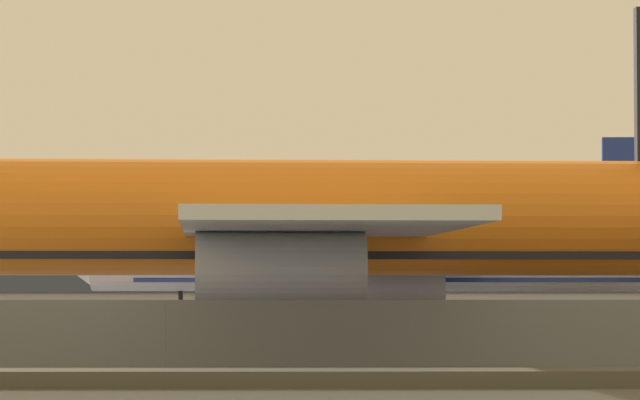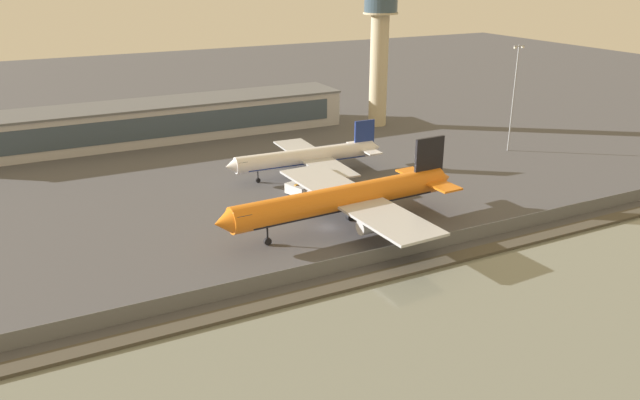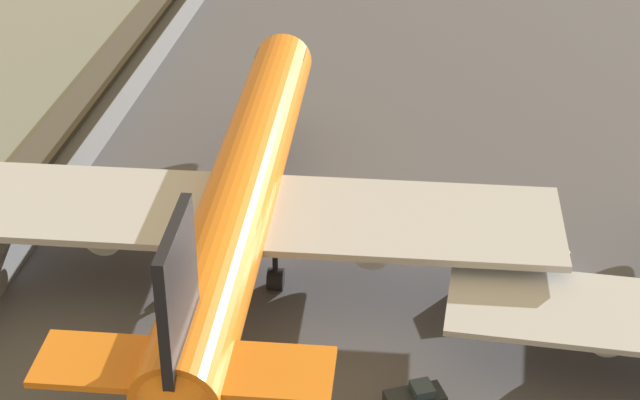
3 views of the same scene
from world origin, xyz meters
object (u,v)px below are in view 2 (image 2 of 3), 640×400
(ops_van, at_px, (297,190))
(cargo_jet_orange, at_px, (347,199))
(control_tower, at_px, (379,48))
(apron_light_mast_apron_west, at_px, (514,94))
(passenger_jet_white, at_px, (309,157))
(baggage_tug, at_px, (373,191))

(ops_van, bearing_deg, cargo_jet_orange, -86.35)
(control_tower, bearing_deg, cargo_jet_orange, -125.79)
(cargo_jet_orange, xyz_separation_m, apron_light_mast_apron_west, (59.76, 24.14, 8.89))
(passenger_jet_white, xyz_separation_m, ops_van, (-7.84, -10.89, -2.97))
(control_tower, bearing_deg, baggage_tug, -122.60)
(baggage_tug, height_order, control_tower, control_tower)
(baggage_tug, bearing_deg, apron_light_mast_apron_west, 14.33)
(cargo_jet_orange, height_order, passenger_jet_white, cargo_jet_orange)
(control_tower, xyz_separation_m, apron_light_mast_apron_west, (15.13, -37.75, -7.49))
(apron_light_mast_apron_west, bearing_deg, ops_van, -174.46)
(passenger_jet_white, xyz_separation_m, apron_light_mast_apron_west, (53.08, -4.98, 10.04))
(cargo_jet_orange, xyz_separation_m, passenger_jet_white, (6.68, 29.12, -1.16))
(ops_van, bearing_deg, apron_light_mast_apron_west, 5.54)
(passenger_jet_white, height_order, apron_light_mast_apron_west, apron_light_mast_apron_west)
(ops_van, xyz_separation_m, control_tower, (45.79, 43.67, 20.50))
(ops_van, xyz_separation_m, apron_light_mast_apron_west, (60.92, 5.91, 13.01))
(cargo_jet_orange, distance_m, control_tower, 78.05)
(baggage_tug, distance_m, ops_van, 15.26)
(apron_light_mast_apron_west, bearing_deg, baggage_tug, -165.67)
(passenger_jet_white, height_order, baggage_tug, passenger_jet_white)
(passenger_jet_white, distance_m, baggage_tug, 18.37)
(ops_van, distance_m, control_tower, 66.51)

